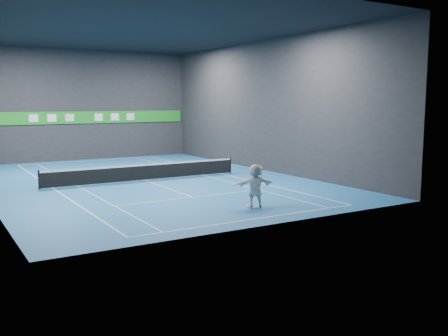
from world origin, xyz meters
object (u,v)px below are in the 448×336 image
tennis_ball (247,151)px  tennis_racket (260,169)px  tennis_net (145,172)px  player (255,186)px

tennis_ball → tennis_racket: size_ratio=0.10×
tennis_ball → tennis_net: tennis_ball is taller
player → tennis_racket: 0.80m
tennis_ball → player: bearing=-20.7°
tennis_racket → player: bearing=-170.6°
tennis_ball → tennis_net: bearing=95.6°
player → tennis_net: bearing=-67.7°
tennis_ball → tennis_racket: 1.09m
tennis_ball → tennis_net: size_ratio=0.01×
tennis_ball → tennis_net: 10.11m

